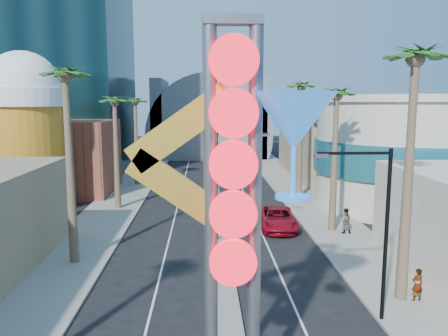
{
  "coord_description": "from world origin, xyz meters",
  "views": [
    {
      "loc": [
        -0.88,
        -10.41,
        9.98
      ],
      "look_at": [
        0.57,
        21.32,
        5.18
      ],
      "focal_mm": 35.0,
      "sensor_mm": 36.0,
      "label": 1
    }
  ],
  "objects_px": {
    "neon_sign": "(259,188)",
    "pedestrian_a": "(417,284)",
    "red_pickup": "(278,218)",
    "pedestrian_b": "(345,221)"
  },
  "relations": [
    {
      "from": "pedestrian_a",
      "to": "red_pickup",
      "type": "bearing_deg",
      "value": -80.04
    },
    {
      "from": "pedestrian_b",
      "to": "red_pickup",
      "type": "bearing_deg",
      "value": -10.65
    },
    {
      "from": "neon_sign",
      "to": "pedestrian_a",
      "type": "distance_m",
      "value": 12.83
    },
    {
      "from": "red_pickup",
      "to": "pedestrian_a",
      "type": "distance_m",
      "value": 14.15
    },
    {
      "from": "red_pickup",
      "to": "pedestrian_b",
      "type": "distance_m",
      "value": 5.2
    },
    {
      "from": "pedestrian_b",
      "to": "pedestrian_a",
      "type": "bearing_deg",
      "value": 100.95
    },
    {
      "from": "neon_sign",
      "to": "pedestrian_a",
      "type": "xyz_separation_m",
      "value": [
        8.88,
        6.77,
        -6.32
      ]
    },
    {
      "from": "pedestrian_a",
      "to": "neon_sign",
      "type": "bearing_deg",
      "value": 27.58
    },
    {
      "from": "neon_sign",
      "to": "pedestrian_b",
      "type": "distance_m",
      "value": 21.16
    },
    {
      "from": "neon_sign",
      "to": "red_pickup",
      "type": "bearing_deg",
      "value": 78.47
    }
  ]
}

